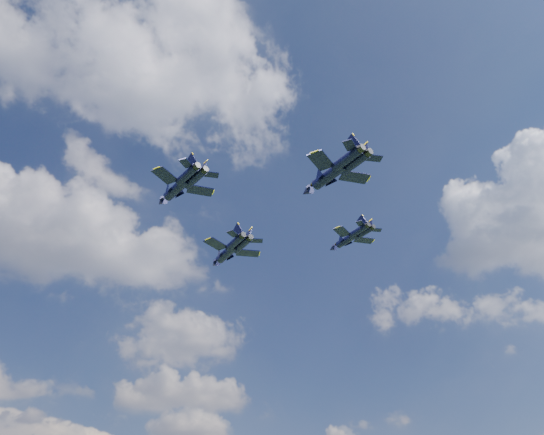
{
  "coord_description": "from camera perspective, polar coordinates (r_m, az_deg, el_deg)",
  "views": [
    {
      "loc": [
        -29.67,
        -82.19,
        3.49
      ],
      "look_at": [
        -3.27,
        -0.73,
        57.75
      ],
      "focal_mm": 35.0,
      "sensor_mm": 36.0,
      "label": 1
    }
  ],
  "objects": [
    {
      "name": "jet_lead",
      "position": [
        118.36,
        -4.95,
        -3.88
      ],
      "size": [
        13.23,
        17.67,
        4.16
      ],
      "rotation": [
        0.0,
        0.0,
        0.23
      ],
      "color": "black"
    },
    {
      "name": "jet_left",
      "position": [
        94.08,
        -10.33,
        3.01
      ],
      "size": [
        11.2,
        15.5,
        3.67
      ],
      "rotation": [
        0.0,
        0.0,
        0.37
      ],
      "color": "black"
    },
    {
      "name": "jet_right",
      "position": [
        112.55,
        7.97,
        -2.41
      ],
      "size": [
        10.16,
        13.8,
        3.25
      ],
      "rotation": [
        0.0,
        0.0,
        0.3
      ],
      "color": "black"
    },
    {
      "name": "jet_slot",
      "position": [
        91.97,
        5.97,
        4.42
      ],
      "size": [
        12.6,
        17.25,
        4.07
      ],
      "rotation": [
        0.0,
        0.0,
        0.33
      ],
      "color": "black"
    }
  ]
}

